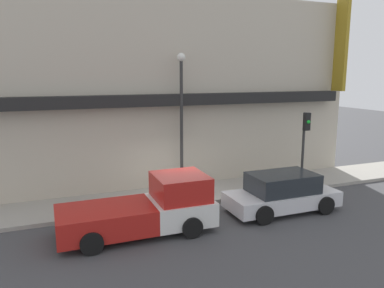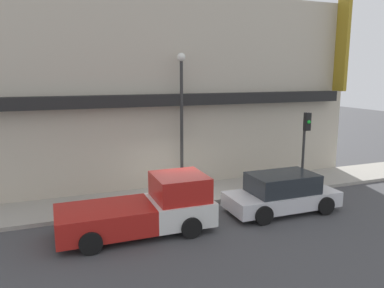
% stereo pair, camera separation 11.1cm
% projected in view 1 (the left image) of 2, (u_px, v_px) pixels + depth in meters
% --- Properties ---
extents(ground_plane, '(80.00, 80.00, 0.00)m').
position_uv_depth(ground_plane, '(184.00, 208.00, 14.87)').
color(ground_plane, '#424244').
extents(sidewalk, '(36.00, 2.63, 0.15)m').
position_uv_depth(sidewalk, '(173.00, 196.00, 16.06)').
color(sidewalk, '#9E998E').
rests_on(sidewalk, ground).
extents(building, '(19.80, 3.80, 10.47)m').
position_uv_depth(building, '(154.00, 92.00, 17.83)').
color(building, '#BCB29E').
rests_on(building, ground).
extents(pickup_truck, '(5.11, 2.21, 1.87)m').
position_uv_depth(pickup_truck, '(147.00, 209.00, 12.50)').
color(pickup_truck, white).
rests_on(pickup_truck, ground).
extents(parked_car, '(4.35, 2.02, 1.50)m').
position_uv_depth(parked_car, '(282.00, 193.00, 14.42)').
color(parked_car, silver).
rests_on(parked_car, ground).
extents(fire_hydrant, '(0.17, 0.17, 0.64)m').
position_uv_depth(fire_hydrant, '(179.00, 191.00, 15.44)').
color(fire_hydrant, yellow).
rests_on(fire_hydrant, sidewalk).
extents(street_lamp, '(0.36, 0.36, 5.98)m').
position_uv_depth(street_lamp, '(181.00, 106.00, 16.28)').
color(street_lamp, '#2D2D2D').
rests_on(street_lamp, sidewalk).
extents(traffic_light, '(0.28, 0.42, 3.38)m').
position_uv_depth(traffic_light, '(305.00, 135.00, 16.98)').
color(traffic_light, '#2D2D2D').
rests_on(traffic_light, sidewalk).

